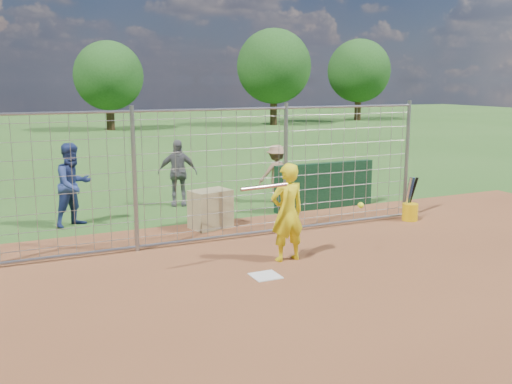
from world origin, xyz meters
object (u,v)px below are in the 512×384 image
batter (287,212)px  equipment_bin (211,209)px  bystander_c (276,173)px  bystander_b (178,173)px  bystander_a (74,185)px  bucket_with_bats (410,210)px

batter → equipment_bin: bearing=-82.6°
bystander_c → batter: bearing=67.2°
bystander_b → bystander_a: bearing=-139.4°
bystander_b → equipment_bin: size_ratio=2.03×
bystander_a → bucket_with_bats: 7.23m
batter → bystander_b: 5.01m
bystander_c → equipment_bin: bystander_c is taller
batter → bucket_with_bats: batter is taller
batter → bystander_c: batter is taller
batter → bystander_c: (2.01, 4.37, -0.12)m
bystander_b → bystander_c: bystander_b is taller
bystander_c → bucket_with_bats: (1.76, -3.00, -0.48)m
bystander_c → bucket_with_bats: size_ratio=1.48×
batter → bystander_a: 4.95m
batter → bystander_b: bearing=-87.4°
bucket_with_bats → equipment_bin: bearing=163.6°
batter → bystander_a: (-2.94, 3.98, 0.04)m
bystander_a → bucket_with_bats: (6.71, -2.61, -0.63)m
bystander_b → bucket_with_bats: (4.15, -3.63, -0.57)m
bystander_c → equipment_bin: size_ratio=1.81×
bystander_b → equipment_bin: 2.43m
batter → bystander_c: size_ratio=1.16×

